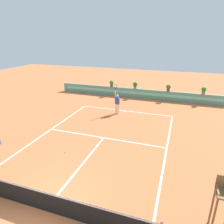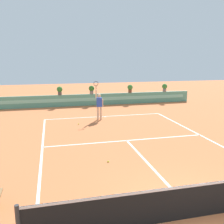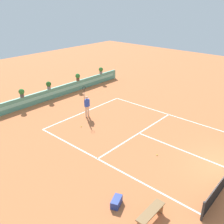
% 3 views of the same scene
% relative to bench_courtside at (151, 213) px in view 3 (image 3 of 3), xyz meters
% --- Properties ---
extents(ground_plane, '(60.00, 60.00, 0.00)m').
position_rel_bench_courtside_xyz_m(ground_plane, '(5.82, 4.38, -0.38)').
color(ground_plane, '#C66B3D').
extents(court_lines, '(8.32, 11.94, 0.01)m').
position_rel_bench_courtside_xyz_m(court_lines, '(5.82, 5.10, -0.37)').
color(court_lines, white).
rests_on(court_lines, ground).
extents(back_wall_barrier, '(18.00, 0.21, 1.00)m').
position_rel_bench_courtside_xyz_m(back_wall_barrier, '(5.82, 14.77, 0.12)').
color(back_wall_barrier, '#599E84').
rests_on(back_wall_barrier, ground).
extents(bench_courtside, '(1.60, 0.44, 0.51)m').
position_rel_bench_courtside_xyz_m(bench_courtside, '(0.00, 0.00, 0.00)').
color(bench_courtside, olive).
rests_on(bench_courtside, ground).
extents(gear_bag, '(0.78, 0.59, 0.36)m').
position_rel_bench_courtside_xyz_m(gear_bag, '(-0.29, 1.63, -0.20)').
color(gear_bag, navy).
rests_on(gear_bag, ground).
extents(tennis_player, '(0.61, 0.28, 2.58)m').
position_rel_bench_courtside_xyz_m(tennis_player, '(5.29, 9.41, 0.67)').
color(tennis_player, beige).
rests_on(tennis_player, ground).
extents(tennis_ball_near_baseline, '(0.07, 0.07, 0.07)m').
position_rel_bench_courtside_xyz_m(tennis_ball_near_baseline, '(3.80, 8.50, -0.34)').
color(tennis_ball_near_baseline, '#CCE033').
rests_on(tennis_ball_near_baseline, ground).
extents(tennis_ball_mid_court, '(0.07, 0.07, 0.07)m').
position_rel_bench_courtside_xyz_m(tennis_ball_mid_court, '(4.32, 2.37, -0.34)').
color(tennis_ball_mid_court, '#CCE033').
rests_on(tennis_ball_mid_court, ground).
extents(potted_plant_far_right, '(0.48, 0.48, 0.72)m').
position_rel_bench_courtside_xyz_m(potted_plant_far_right, '(12.50, 14.77, 1.04)').
color(potted_plant_far_right, gray).
rests_on(potted_plant_far_right, back_wall_barrier).
extents(potted_plant_left, '(0.48, 0.48, 0.72)m').
position_rel_bench_courtside_xyz_m(potted_plant_left, '(2.92, 14.77, 1.04)').
color(potted_plant_left, '#514C47').
rests_on(potted_plant_left, back_wall_barrier).
extents(potted_plant_right, '(0.48, 0.48, 0.72)m').
position_rel_bench_courtside_xyz_m(potted_plant_right, '(9.14, 14.77, 1.04)').
color(potted_plant_right, brown).
rests_on(potted_plant_right, back_wall_barrier).
extents(potted_plant_centre, '(0.48, 0.48, 0.72)m').
position_rel_bench_courtside_xyz_m(potted_plant_centre, '(5.63, 14.77, 1.04)').
color(potted_plant_centre, gray).
rests_on(potted_plant_centre, back_wall_barrier).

